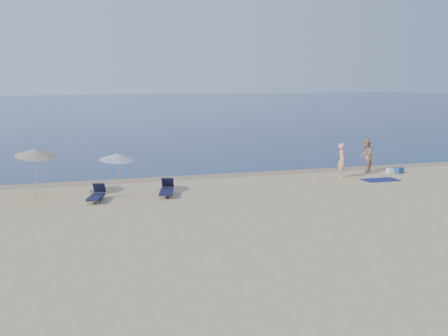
# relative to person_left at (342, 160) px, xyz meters

# --- Properties ---
(sea) EXTENTS (240.00, 160.00, 0.01)m
(sea) POSITION_rel_person_left_xyz_m (-3.34, 83.15, -0.96)
(sea) COLOR #0C234C
(sea) RESTS_ON ground
(wet_sand_strip) EXTENTS (240.00, 1.60, 0.00)m
(wet_sand_strip) POSITION_rel_person_left_xyz_m (-3.34, 2.55, -0.96)
(wet_sand_strip) COLOR #847254
(wet_sand_strip) RESTS_ON ground
(person_left) EXTENTS (0.68, 0.82, 1.92)m
(person_left) POSITION_rel_person_left_xyz_m (0.00, 0.00, 0.00)
(person_left) COLOR #E4A380
(person_left) RESTS_ON ground
(person_right) EXTENTS (1.18, 1.21, 1.96)m
(person_right) POSITION_rel_person_left_xyz_m (2.28, 1.20, 0.02)
(person_right) COLOR tan
(person_right) RESTS_ON ground
(beach_towel) EXTENTS (1.96, 1.09, 0.03)m
(beach_towel) POSITION_rel_person_left_xyz_m (1.58, -1.46, -0.94)
(beach_towel) COLOR #101550
(beach_towel) RESTS_ON ground
(white_bag) EXTENTS (0.34, 0.29, 0.28)m
(white_bag) POSITION_rel_person_left_xyz_m (3.36, 0.35, -0.82)
(white_bag) COLOR white
(white_bag) RESTS_ON ground
(blue_cooler) EXTENTS (0.56, 0.48, 0.34)m
(blue_cooler) POSITION_rel_person_left_xyz_m (3.85, 0.13, -0.79)
(blue_cooler) COLOR #1B4397
(blue_cooler) RESTS_ON ground
(umbrella_near) EXTENTS (1.97, 1.99, 2.16)m
(umbrella_near) POSITION_rel_person_left_xyz_m (-12.55, -1.36, 0.91)
(umbrella_near) COLOR silver
(umbrella_near) RESTS_ON ground
(umbrella_far) EXTENTS (2.32, 2.34, 2.49)m
(umbrella_far) POSITION_rel_person_left_xyz_m (-16.21, -0.76, 1.18)
(umbrella_far) COLOR silver
(umbrella_far) RESTS_ON ground
(lounger_left) EXTENTS (1.03, 1.76, 0.74)m
(lounger_left) POSITION_rel_person_left_xyz_m (-13.65, -2.19, -0.69)
(lounger_left) COLOR #121733
(lounger_left) RESTS_ON ground
(lounger_right) EXTENTS (1.04, 1.85, 0.78)m
(lounger_right) POSITION_rel_person_left_xyz_m (-10.38, -1.99, -0.68)
(lounger_right) COLOR #121333
(lounger_right) RESTS_ON ground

